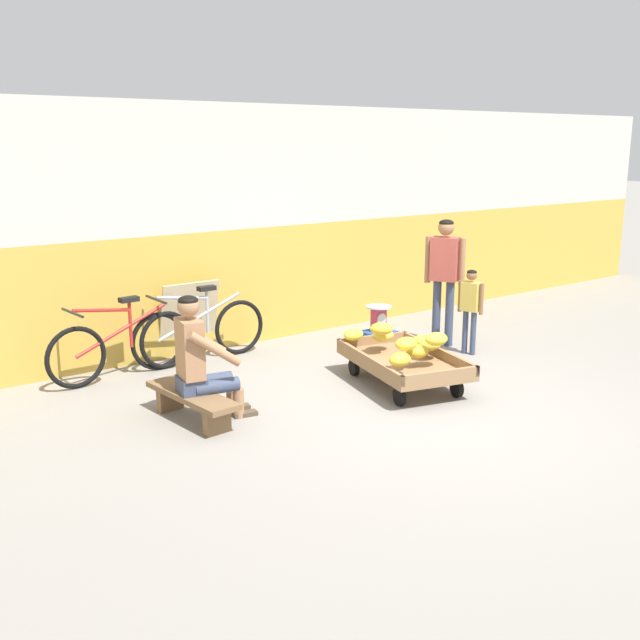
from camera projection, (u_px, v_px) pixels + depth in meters
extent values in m
plane|color=gray|center=(434.00, 414.00, 6.78)|extent=(80.00, 80.00, 0.00)
cube|color=gold|center=(245.00, 285.00, 9.16)|extent=(16.00, 0.30, 1.41)
cube|color=beige|center=(242.00, 166.00, 8.82)|extent=(16.00, 0.30, 1.44)
cube|color=#8E6B47|center=(403.00, 364.00, 7.52)|extent=(1.17, 1.60, 0.05)
cube|color=#8E6B47|center=(368.00, 361.00, 7.36)|extent=(0.39, 1.41, 0.10)
cube|color=#8E6B47|center=(438.00, 352.00, 7.65)|extent=(0.39, 1.41, 0.10)
cube|color=#8E6B47|center=(373.00, 340.00, 8.13)|extent=(0.82, 0.25, 0.10)
cube|color=#8E6B47|center=(440.00, 376.00, 6.88)|extent=(0.82, 0.25, 0.10)
cylinder|color=black|center=(354.00, 367.00, 7.89)|extent=(0.09, 0.19, 0.18)
cylinder|color=black|center=(406.00, 361.00, 8.13)|extent=(0.09, 0.19, 0.18)
cylinder|color=black|center=(399.00, 396.00, 6.99)|extent=(0.09, 0.19, 0.18)
cylinder|color=black|center=(457.00, 388.00, 7.22)|extent=(0.09, 0.19, 0.18)
ellipsoid|color=gold|center=(417.00, 351.00, 7.26)|extent=(0.26, 0.20, 0.13)
ellipsoid|color=gold|center=(400.00, 360.00, 6.99)|extent=(0.27, 0.22, 0.13)
ellipsoid|color=yellow|center=(424.00, 341.00, 7.64)|extent=(0.30, 0.29, 0.13)
ellipsoid|color=yellow|center=(383.00, 336.00, 7.86)|extent=(0.27, 0.22, 0.13)
ellipsoid|color=gold|center=(430.00, 344.00, 7.51)|extent=(0.27, 0.23, 0.13)
ellipsoid|color=yellow|center=(354.00, 334.00, 7.90)|extent=(0.27, 0.22, 0.13)
ellipsoid|color=gold|center=(382.00, 329.00, 7.66)|extent=(0.30, 0.28, 0.13)
ellipsoid|color=gold|center=(406.00, 344.00, 7.08)|extent=(0.24, 0.18, 0.13)
ellipsoid|color=yellow|center=(436.00, 339.00, 7.21)|extent=(0.26, 0.21, 0.13)
cube|color=brown|center=(192.00, 395.00, 6.56)|extent=(0.39, 1.12, 0.05)
cube|color=brown|center=(170.00, 398.00, 6.87)|extent=(0.25, 0.10, 0.22)
cube|color=brown|center=(217.00, 421.00, 6.31)|extent=(0.25, 0.10, 0.22)
cylinder|color=#9E704C|center=(232.00, 397.00, 6.84)|extent=(0.10, 0.10, 0.27)
cube|color=#4C3D2D|center=(238.00, 408.00, 6.89)|extent=(0.23, 0.13, 0.04)
cylinder|color=#38425B|center=(210.00, 381.00, 6.71)|extent=(0.42, 0.20, 0.13)
cylinder|color=#9E704C|center=(239.00, 403.00, 6.68)|extent=(0.10, 0.10, 0.27)
cube|color=#4C3D2D|center=(245.00, 414.00, 6.73)|extent=(0.23, 0.13, 0.04)
cylinder|color=#38425B|center=(217.00, 387.00, 6.55)|extent=(0.42, 0.20, 0.13)
cube|color=#38425B|center=(191.00, 385.00, 6.54)|extent=(0.27, 0.32, 0.14)
cube|color=#9E704C|center=(190.00, 349.00, 6.46)|extent=(0.24, 0.35, 0.52)
cylinder|color=#9E704C|center=(201.00, 338.00, 6.70)|extent=(0.48, 0.16, 0.36)
cylinder|color=#9E704C|center=(215.00, 349.00, 6.35)|extent=(0.48, 0.16, 0.36)
sphere|color=#9E704C|center=(188.00, 306.00, 6.37)|extent=(0.19, 0.19, 0.19)
ellipsoid|color=black|center=(188.00, 300.00, 6.36)|extent=(0.17, 0.17, 0.09)
cube|color=#234CA8|center=(378.00, 343.00, 8.59)|extent=(0.36, 0.28, 0.30)
cylinder|color=#28282D|center=(378.00, 330.00, 8.56)|extent=(0.20, 0.20, 0.03)
cube|color=#C6384C|center=(379.00, 318.00, 8.52)|extent=(0.16, 0.10, 0.24)
cylinder|color=white|center=(382.00, 319.00, 8.48)|extent=(0.13, 0.01, 0.13)
cylinder|color=#B2B5BA|center=(379.00, 307.00, 8.49)|extent=(0.30, 0.30, 0.01)
torus|color=black|center=(76.00, 358.00, 7.43)|extent=(0.64, 0.10, 0.64)
torus|color=black|center=(166.00, 340.00, 8.08)|extent=(0.64, 0.10, 0.64)
cylinder|color=#AD231E|center=(122.00, 330.00, 7.71)|extent=(1.03, 0.12, 0.43)
cylinder|color=#AD231E|center=(130.00, 325.00, 7.76)|extent=(0.04, 0.04, 0.48)
cylinder|color=#AD231E|center=(102.00, 310.00, 7.52)|extent=(0.62, 0.08, 0.12)
cube|color=black|center=(129.00, 299.00, 7.70)|extent=(0.21, 0.12, 0.05)
cylinder|color=black|center=(72.00, 313.00, 7.32)|extent=(0.07, 0.48, 0.03)
torus|color=black|center=(158.00, 341.00, 8.04)|extent=(0.64, 0.06, 0.64)
torus|color=black|center=(239.00, 327.00, 8.65)|extent=(0.64, 0.06, 0.64)
cylinder|color=#9EA0A5|center=(200.00, 317.00, 8.30)|extent=(1.03, 0.05, 0.43)
cylinder|color=#9EA0A5|center=(207.00, 312.00, 8.35)|extent=(0.04, 0.04, 0.48)
cylinder|color=#9EA0A5|center=(182.00, 298.00, 8.12)|extent=(0.61, 0.04, 0.12)
cube|color=black|center=(207.00, 288.00, 8.29)|extent=(0.20, 0.10, 0.05)
cylinder|color=black|center=(156.00, 299.00, 7.94)|extent=(0.03, 0.48, 0.03)
cube|color=#C6B289|center=(189.00, 319.00, 8.56)|extent=(0.70, 0.24, 0.88)
cylinder|color=#38425B|center=(449.00, 314.00, 8.98)|extent=(0.10, 0.10, 0.80)
cylinder|color=#38425B|center=(436.00, 312.00, 9.04)|extent=(0.10, 0.10, 0.80)
cube|color=#B24C42|center=(445.00, 259.00, 8.86)|extent=(0.33, 0.38, 0.52)
cylinder|color=#9E704C|center=(462.00, 262.00, 8.77)|extent=(0.07, 0.07, 0.56)
cylinder|color=#9E704C|center=(428.00, 259.00, 8.95)|extent=(0.07, 0.07, 0.56)
sphere|color=#9E704C|center=(446.00, 227.00, 8.77)|extent=(0.19, 0.19, 0.19)
ellipsoid|color=black|center=(446.00, 223.00, 8.76)|extent=(0.17, 0.17, 0.09)
cylinder|color=#38425B|center=(473.00, 333.00, 8.62)|extent=(0.06, 0.06, 0.52)
cylinder|color=#38425B|center=(465.00, 332.00, 8.69)|extent=(0.06, 0.06, 0.52)
cube|color=gold|center=(471.00, 297.00, 8.56)|extent=(0.18, 0.23, 0.34)
cylinder|color=brown|center=(482.00, 299.00, 8.48)|extent=(0.05, 0.05, 0.36)
cylinder|color=brown|center=(460.00, 296.00, 8.64)|extent=(0.05, 0.05, 0.36)
sphere|color=brown|center=(472.00, 275.00, 8.50)|extent=(0.12, 0.12, 0.12)
ellipsoid|color=black|center=(472.00, 272.00, 8.49)|extent=(0.11, 0.11, 0.06)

